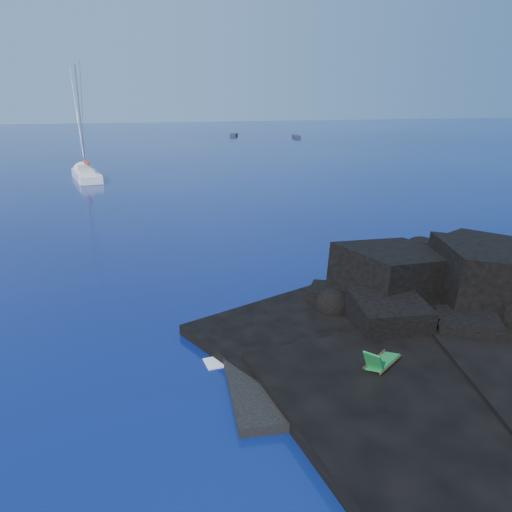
{
  "coord_description": "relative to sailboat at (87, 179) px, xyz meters",
  "views": [
    {
      "loc": [
        -3.11,
        -14.78,
        10.21
      ],
      "look_at": [
        3.87,
        9.85,
        2.0
      ],
      "focal_mm": 35.0,
      "sensor_mm": 36.0,
      "label": 1
    }
  ],
  "objects": [
    {
      "name": "surf_foam",
      "position": [
        11.62,
        -48.14,
        0.0
      ],
      "size": [
        10.0,
        8.0,
        0.06
      ],
      "primitive_type": null,
      "color": "white",
      "rests_on": "ground"
    },
    {
      "name": "distant_boat_a",
      "position": [
        35.28,
        66.12,
        0.0
      ],
      "size": [
        3.2,
        5.16,
        0.66
      ],
      "primitive_type": "cube",
      "rotation": [
        0.0,
        0.0,
        -0.37
      ],
      "color": "#26262B",
      "rests_on": "ground"
    },
    {
      "name": "sunbather",
      "position": [
        9.8,
        -53.2,
        0.5
      ],
      "size": [
        1.61,
        0.99,
        0.21
      ],
      "primitive_type": null,
      "rotation": [
        0.0,
        0.0,
        0.41
      ],
      "color": "tan",
      "rests_on": "towel"
    },
    {
      "name": "ground",
      "position": [
        6.62,
        -53.14,
        0.0
      ],
      "size": [
        400.0,
        400.0,
        0.0
      ],
      "primitive_type": "plane",
      "color": "#04073B",
      "rests_on": "ground"
    },
    {
      "name": "marker_cone",
      "position": [
        12.25,
        -53.47,
        0.62
      ],
      "size": [
        0.38,
        0.38,
        0.54
      ],
      "primitive_type": "cone",
      "rotation": [
        0.0,
        0.0,
        -0.08
      ],
      "color": "orange",
      "rests_on": "beach"
    },
    {
      "name": "towel",
      "position": [
        9.8,
        -53.2,
        0.37
      ],
      "size": [
        1.84,
        1.39,
        0.04
      ],
      "primitive_type": "cube",
      "rotation": [
        0.0,
        0.0,
        0.41
      ],
      "color": "silver",
      "rests_on": "beach"
    },
    {
      "name": "beach",
      "position": [
        11.12,
        -52.64,
        0.0
      ],
      "size": [
        9.08,
        6.86,
        0.7
      ],
      "primitive_type": "cube",
      "rotation": [
        0.0,
        0.0,
        -0.1
      ],
      "color": "black",
      "rests_on": "ground"
    },
    {
      "name": "sailboat",
      "position": [
        0.0,
        0.0,
        0.0
      ],
      "size": [
        4.9,
        13.66,
        14.03
      ],
      "primitive_type": null,
      "rotation": [
        0.0,
        0.0,
        0.16
      ],
      "color": "white",
      "rests_on": "ground"
    },
    {
      "name": "deck_chair",
      "position": [
        12.59,
        -53.28,
        0.98
      ],
      "size": [
        1.97,
        1.71,
        1.26
      ],
      "primitive_type": null,
      "rotation": [
        0.0,
        0.0,
        0.61
      ],
      "color": "#176A2D",
      "rests_on": "beach"
    },
    {
      "name": "distant_boat_b",
      "position": [
        49.66,
        56.6,
        0.0
      ],
      "size": [
        2.2,
        4.86,
        0.63
      ],
      "primitive_type": "cube",
      "rotation": [
        0.0,
        0.0,
        -0.16
      ],
      "color": "#29292F",
      "rests_on": "ground"
    },
    {
      "name": "headland",
      "position": [
        19.62,
        -50.14,
        0.0
      ],
      "size": [
        24.0,
        24.0,
        3.6
      ],
      "primitive_type": null,
      "color": "black",
      "rests_on": "ground"
    }
  ]
}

